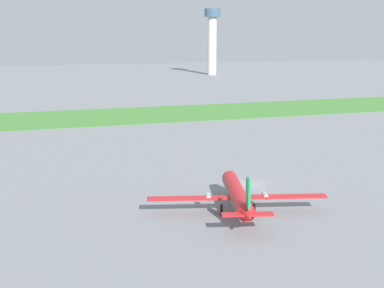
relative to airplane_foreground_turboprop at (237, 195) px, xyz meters
name	(u,v)px	position (x,y,z in m)	size (l,w,h in m)	color
ground_plane	(249,184)	(6.13, 10.55, -2.30)	(600.00, 600.00, 0.00)	gray
grass_taxiway_strip	(145,115)	(6.13, 76.97, -2.26)	(360.00, 28.00, 0.08)	#478438
airplane_foreground_turboprop	(237,195)	(0.00, 0.00, 0.00)	(20.67, 17.82, 6.30)	red
control_tower	(212,36)	(68.68, 198.48, 17.36)	(8.00, 8.00, 32.99)	silver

